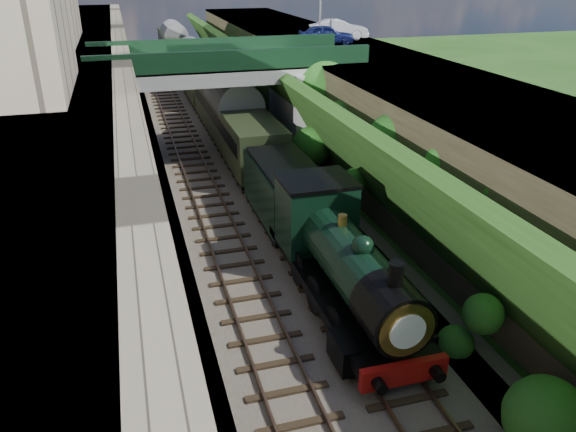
{
  "coord_description": "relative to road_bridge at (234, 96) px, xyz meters",
  "views": [
    {
      "loc": [
        -5.54,
        -10.24,
        11.64
      ],
      "look_at": [
        0.0,
        8.79,
        2.66
      ],
      "focal_mm": 35.0,
      "sensor_mm": 36.0,
      "label": 1
    }
  ],
  "objects": [
    {
      "name": "retaining_wall",
      "position": [
        -6.44,
        -4.0,
        -0.58
      ],
      "size": [
        1.0,
        90.0,
        7.0
      ],
      "primitive_type": "cube",
      "color": "#756B56",
      "rests_on": "ground"
    },
    {
      "name": "car_silver",
      "position": [
        9.73,
        7.69,
        2.91
      ],
      "size": [
        4.69,
        2.44,
        1.47
      ],
      "primitive_type": "imported",
      "rotation": [
        0.0,
        0.0,
        1.36
      ],
      "color": "silver",
      "rests_on": "street_plateau_right"
    },
    {
      "name": "road_bridge",
      "position": [
        0.0,
        0.0,
        0.0
      ],
      "size": [
        16.0,
        6.4,
        7.25
      ],
      "color": "gray",
      "rests_on": "ground"
    },
    {
      "name": "locomotive",
      "position": [
        0.26,
        -18.01,
        -2.18
      ],
      "size": [
        3.1,
        10.22,
        3.83
      ],
      "color": "black",
      "rests_on": "trackbed"
    },
    {
      "name": "street_plateau_left",
      "position": [
        -9.94,
        -4.0,
        -0.58
      ],
      "size": [
        6.0,
        90.0,
        7.0
      ],
      "primitive_type": "cube",
      "color": "#262628",
      "rests_on": "ground"
    },
    {
      "name": "trackbed",
      "position": [
        -0.94,
        -4.0,
        -3.98
      ],
      "size": [
        10.0,
        90.0,
        0.2
      ],
      "primitive_type": "cube",
      "color": "#473F38",
      "rests_on": "ground"
    },
    {
      "name": "building_near",
      "position": [
        -10.44,
        -10.0,
        4.92
      ],
      "size": [
        4.0,
        8.0,
        4.0
      ],
      "primitive_type": "cube",
      "color": "gray",
      "rests_on": "street_plateau_left"
    },
    {
      "name": "car_blue",
      "position": [
        7.84,
        5.24,
        2.85
      ],
      "size": [
        4.18,
        2.17,
        1.36
      ],
      "primitive_type": "imported",
      "rotation": [
        0.0,
        0.0,
        1.42
      ],
      "color": "#121A52",
      "rests_on": "street_plateau_right"
    },
    {
      "name": "coach_middle",
      "position": [
        0.26,
        20.75,
        -2.03
      ],
      "size": [
        2.9,
        18.0,
        3.7
      ],
      "color": "black",
      "rests_on": "trackbed"
    },
    {
      "name": "tender",
      "position": [
        0.26,
        -10.65,
        -2.46
      ],
      "size": [
        2.7,
        6.0,
        3.05
      ],
      "color": "black",
      "rests_on": "trackbed"
    },
    {
      "name": "coach_rear",
      "position": [
        0.26,
        39.55,
        -2.03
      ],
      "size": [
        2.9,
        18.0,
        3.7
      ],
      "color": "black",
      "rests_on": "trackbed"
    },
    {
      "name": "coach_front",
      "position": [
        0.26,
        1.95,
        -2.03
      ],
      "size": [
        2.9,
        18.0,
        3.7
      ],
      "color": "black",
      "rests_on": "trackbed"
    },
    {
      "name": "street_plateau_right",
      "position": [
        8.56,
        -4.0,
        -0.95
      ],
      "size": [
        8.0,
        90.0,
        6.25
      ],
      "primitive_type": "cube",
      "color": "#262628",
      "rests_on": "ground"
    },
    {
      "name": "embankment_slope",
      "position": [
        4.07,
        -5.28,
        -1.29
      ],
      "size": [
        4.44,
        90.0,
        6.36
      ],
      "color": "#1E4714",
      "rests_on": "ground"
    },
    {
      "name": "tree",
      "position": [
        4.97,
        -2.14,
        0.57
      ],
      "size": [
        3.6,
        3.8,
        6.6
      ],
      "color": "black",
      "rests_on": "ground"
    },
    {
      "name": "track_left",
      "position": [
        -2.94,
        -4.0,
        -3.83
      ],
      "size": [
        2.5,
        90.0,
        0.2
      ],
      "color": "black",
      "rests_on": "trackbed"
    },
    {
      "name": "track_right",
      "position": [
        0.26,
        -4.0,
        -3.83
      ],
      "size": [
        2.5,
        90.0,
        0.2
      ],
      "color": "black",
      "rests_on": "trackbed"
    }
  ]
}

